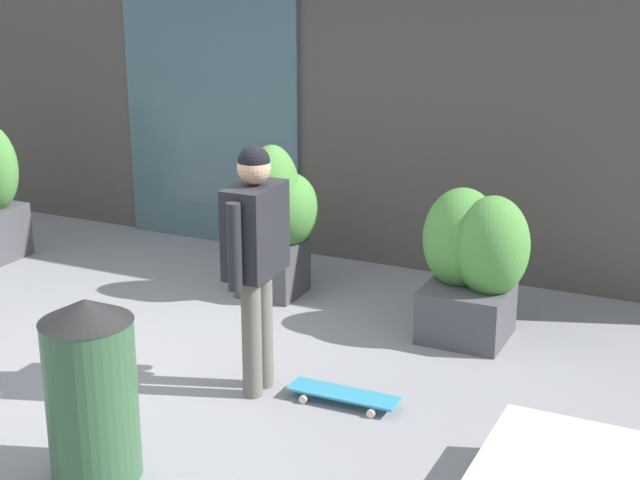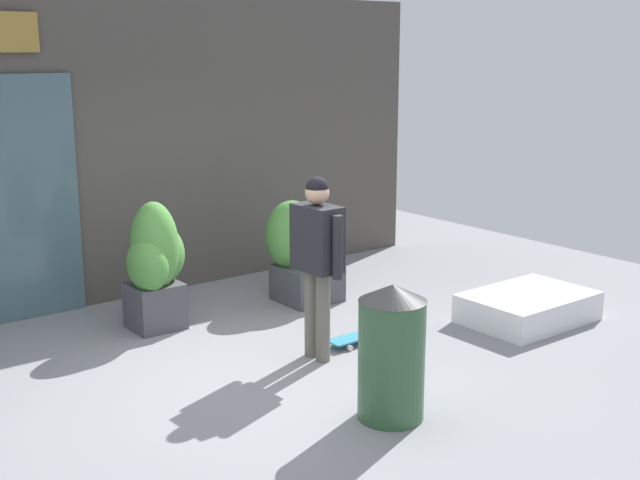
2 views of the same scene
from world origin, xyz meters
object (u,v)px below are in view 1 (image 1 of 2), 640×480
at_px(skateboarder, 256,245).
at_px(skateboard, 343,394).
at_px(planter_box_left, 474,258).
at_px(planter_box_mid, 274,217).
at_px(trash_bin, 91,389).

xyz_separation_m(skateboarder, skateboard, (0.59, 0.07, -0.95)).
xyz_separation_m(planter_box_left, planter_box_mid, (-1.74, 0.13, 0.07)).
bearing_deg(planter_box_left, skateboarder, -123.09).
height_order(planter_box_left, planter_box_mid, planter_box_mid).
distance_m(planter_box_left, planter_box_mid, 1.75).
relative_size(skateboarder, planter_box_left, 1.48).
bearing_deg(planter_box_mid, skateboarder, -65.40).
relative_size(planter_box_left, planter_box_mid, 0.87).
height_order(skateboarder, skateboard, skateboarder).
bearing_deg(skateboarder, skateboard, 5.62).
bearing_deg(trash_bin, planter_box_mid, 98.56).
xyz_separation_m(skateboard, planter_box_left, (0.41, 1.45, 0.55)).
bearing_deg(skateboarder, planter_box_left, 55.60).
bearing_deg(planter_box_left, skateboard, -105.63).
height_order(skateboard, planter_box_mid, planter_box_mid).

